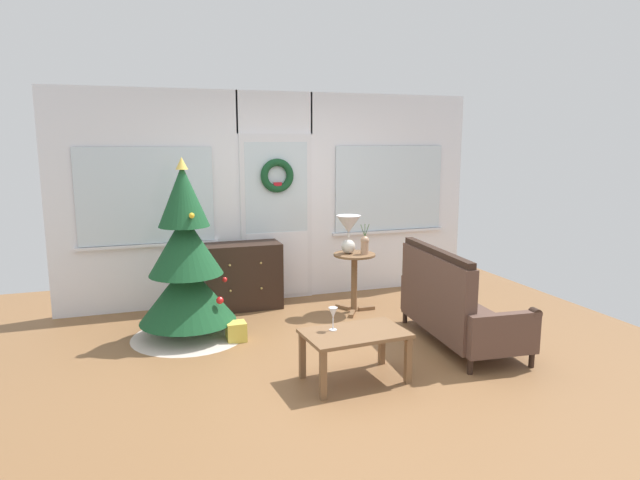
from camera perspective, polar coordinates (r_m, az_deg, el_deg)
name	(u,v)px	position (r m, az deg, el deg)	size (l,w,h in m)	color
ground_plane	(334,356)	(5.31, 1.46, -11.73)	(6.76, 6.76, 0.00)	brown
back_wall_with_door	(276,197)	(6.94, -4.53, 4.39)	(5.20, 0.19, 2.55)	white
christmas_tree	(186,271)	(5.76, -13.43, -3.10)	(1.15, 1.15, 1.81)	#4C331E
dresser_cabinet	(242,276)	(6.71, -7.90, -3.63)	(0.90, 0.45, 0.78)	black
settee_sofa	(453,307)	(5.65, 13.34, -6.60)	(0.83, 1.59, 0.96)	black
side_table	(354,271)	(6.49, 3.50, -3.12)	(0.50, 0.48, 0.69)	brown
table_lamp	(349,229)	(6.41, 2.92, 1.13)	(0.28, 0.28, 0.44)	silver
flower_vase	(365,244)	(6.41, 4.56, -0.42)	(0.11, 0.10, 0.35)	tan
coffee_table	(355,339)	(4.70, 3.56, -10.02)	(0.87, 0.58, 0.42)	brown
wine_glass	(333,314)	(4.66, 1.34, -7.50)	(0.08, 0.08, 0.20)	silver
gift_box	(236,332)	(5.71, -8.52, -9.19)	(0.19, 0.17, 0.19)	#D8C64C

